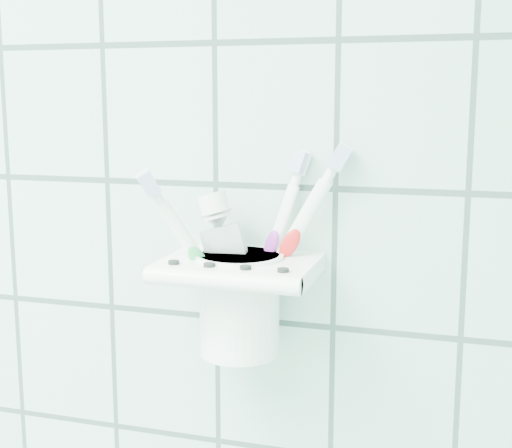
% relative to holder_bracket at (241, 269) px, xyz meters
% --- Properties ---
extents(holder_bracket, '(0.14, 0.11, 0.04)m').
position_rel_holder_bracket_xyz_m(holder_bracket, '(0.00, 0.00, 0.00)').
color(holder_bracket, white).
rests_on(holder_bracket, wall_back).
extents(cup, '(0.08, 0.08, 0.09)m').
position_rel_holder_bracket_xyz_m(cup, '(-0.00, 0.00, -0.03)').
color(cup, white).
rests_on(cup, holder_bracket).
extents(toothbrush_pink, '(0.08, 0.06, 0.18)m').
position_rel_holder_bracket_xyz_m(toothbrush_pink, '(0.00, 0.02, 0.02)').
color(toothbrush_pink, white).
rests_on(toothbrush_pink, cup).
extents(toothbrush_blue, '(0.06, 0.04, 0.19)m').
position_rel_holder_bracket_xyz_m(toothbrush_blue, '(-0.00, 0.02, 0.02)').
color(toothbrush_blue, white).
rests_on(toothbrush_blue, cup).
extents(toothbrush_orange, '(0.09, 0.04, 0.21)m').
position_rel_holder_bracket_xyz_m(toothbrush_orange, '(-0.01, 0.01, 0.03)').
color(toothbrush_orange, white).
rests_on(toothbrush_orange, cup).
extents(toothpaste_tube, '(0.07, 0.04, 0.15)m').
position_rel_holder_bracket_xyz_m(toothpaste_tube, '(0.01, 0.01, 0.01)').
color(toothpaste_tube, silver).
rests_on(toothpaste_tube, cup).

